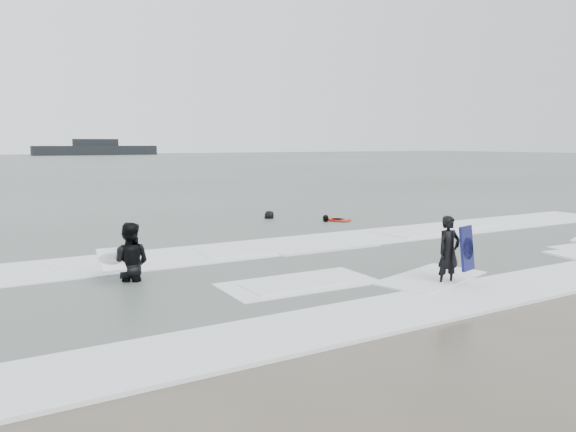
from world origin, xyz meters
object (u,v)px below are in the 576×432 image
surfer_right_near (326,223)px  vessel_horizon (96,149)px  surfer_centre (447,286)px  surfer_right_far (269,220)px  surfer_wading (130,282)px

surfer_right_near → vessel_horizon: 133.65m
surfer_centre → vessel_horizon: bearing=84.6°
surfer_right_far → vessel_horizon: bearing=-127.3°
surfer_right_near → surfer_right_far: surfer_right_far is taller
surfer_right_far → vessel_horizon: 131.96m
surfer_centre → surfer_right_far: size_ratio=1.03×
surfer_centre → surfer_right_near: size_ratio=1.06×
surfer_centre → surfer_right_far: (1.62, 11.33, 0.00)m
surfer_wading → surfer_right_far: surfer_wading is taller
surfer_wading → surfer_right_far: 10.67m
surfer_right_near → vessel_horizon: bearing=-160.2°
surfer_centre → surfer_wading: size_ratio=0.82×
surfer_wading → surfer_right_near: (9.00, 5.64, 0.00)m
surfer_right_far → vessel_horizon: vessel_horizon is taller
surfer_centre → vessel_horizon: 143.40m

